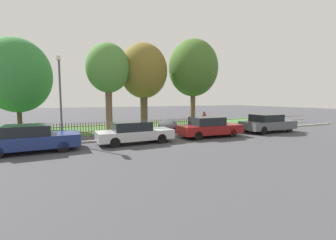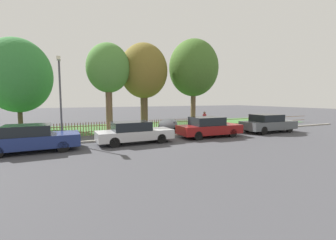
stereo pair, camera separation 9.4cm
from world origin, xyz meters
name	(u,v)px [view 1 (the left image)]	position (x,y,z in m)	size (l,w,h in m)	color
ground_plane	(158,138)	(0.00, 0.00, 0.00)	(120.00, 120.00, 0.00)	#424247
kerb_stone	(157,137)	(0.00, 0.10, 0.06)	(38.97, 0.20, 0.12)	#9E998E
grass_strip	(133,127)	(0.00, 6.44, 0.01)	(38.97, 7.18, 0.01)	#3D7033
park_fence	(144,126)	(0.00, 2.86, 0.49)	(38.97, 0.05, 0.98)	olive
parked_car_silver_hatchback	(32,138)	(-7.36, -1.26, 0.70)	(4.45, 2.00, 1.39)	navy
parked_car_black_saloon	(134,132)	(-2.00, -1.22, 0.67)	(4.60, 1.78, 1.33)	#BCBCC1
parked_car_navy_estate	(209,127)	(3.42, -1.21, 0.71)	(4.54, 1.88, 1.42)	maroon
parked_car_red_compact	(267,123)	(9.06, -1.27, 0.74)	(4.52, 1.86, 1.45)	#51565B
covered_motorcycle	(169,124)	(1.65, 1.75, 0.68)	(1.87, 0.88, 1.11)	black
tree_nearest_kerb	(17,75)	(-9.30, 7.83, 4.60)	(5.31, 5.31, 7.66)	#473828
tree_behind_motorcycle	(108,69)	(-2.48, 4.60, 5.13)	(3.49, 3.49, 7.21)	brown
tree_mid_park	(144,72)	(0.75, 5.20, 5.14)	(4.26, 4.26, 7.65)	brown
tree_far_left	(193,68)	(5.58, 4.65, 5.62)	(4.72, 4.72, 8.36)	brown
pedestrian_near_fence	(204,120)	(5.18, 2.03, 0.90)	(0.44, 0.44, 1.59)	black
street_lamp	(60,89)	(-6.00, 0.43, 3.26)	(0.20, 0.79, 5.09)	#47474C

